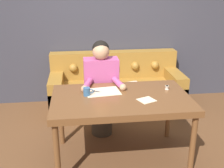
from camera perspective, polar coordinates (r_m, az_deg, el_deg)
ground_plane at (r=3.42m, az=0.31°, el=-14.36°), size 16.00×16.00×0.00m
wall_back at (r=4.61m, az=-2.53°, el=12.20°), size 8.00×0.06×2.60m
dining_table at (r=3.05m, az=1.85°, el=-3.84°), size 1.49×0.91×0.77m
couch at (r=4.49m, az=0.78°, el=-1.09°), size 2.05×0.83×0.87m
person at (r=3.59m, az=-2.18°, el=-0.88°), size 0.52×0.59×1.26m
pattern_paper_main at (r=3.15m, az=-1.91°, el=-1.58°), size 0.41×0.31×0.00m
pattern_paper_offcut at (r=2.96m, az=7.03°, el=-3.27°), size 0.21×0.20×0.00m
scissors at (r=3.15m, az=-2.97°, el=-1.59°), size 0.23×0.14×0.01m
mug at (r=3.05m, az=-5.11°, el=-1.55°), size 0.11×0.08×0.09m
thread_spool at (r=3.28m, az=11.09°, el=-0.72°), size 0.04×0.04×0.05m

